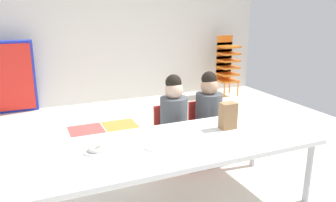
{
  "coord_description": "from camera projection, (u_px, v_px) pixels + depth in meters",
  "views": [
    {
      "loc": [
        -1.08,
        -2.74,
        1.52
      ],
      "look_at": [
        -0.07,
        -0.4,
        0.8
      ],
      "focal_mm": 35.65,
      "sensor_mm": 36.0,
      "label": 1
    }
  ],
  "objects": [
    {
      "name": "craft_table",
      "position": [
        176.0,
        147.0,
        2.48
      ],
      "size": [
        2.15,
        0.81,
        0.55
      ],
      "color": "white",
      "rests_on": "ground_plane"
    },
    {
      "name": "paper_plate_center_table",
      "position": [
        156.0,
        147.0,
        2.39
      ],
      "size": [
        0.18,
        0.18,
        0.01
      ],
      "primitive_type": "cylinder",
      "color": "white",
      "rests_on": "craft_table"
    },
    {
      "name": "paper_plate_near_edge",
      "position": [
        96.0,
        151.0,
        2.31
      ],
      "size": [
        0.18,
        0.18,
        0.01
      ],
      "primitive_type": "cylinder",
      "color": "white",
      "rests_on": "craft_table"
    },
    {
      "name": "folded_activity_table",
      "position": [
        2.0,
        79.0,
        4.7
      ],
      "size": [
        0.9,
        0.29,
        1.09
      ],
      "color": "#1E33BF",
      "rests_on": "ground_plane"
    },
    {
      "name": "kid_chair_orange_stack",
      "position": [
        227.0,
        62.0,
        5.85
      ],
      "size": [
        0.32,
        0.3,
        1.04
      ],
      "color": "orange",
      "rests_on": "ground_plane"
    },
    {
      "name": "donut_powdered_on_plate",
      "position": [
        96.0,
        149.0,
        2.31
      ],
      "size": [
        0.12,
        0.12,
        0.03
      ],
      "primitive_type": "torus",
      "color": "white",
      "rests_on": "craft_table"
    },
    {
      "name": "paper_bag_brown",
      "position": [
        228.0,
        116.0,
        2.73
      ],
      "size": [
        0.13,
        0.09,
        0.22
      ],
      "primitive_type": "cube",
      "color": "#9E754C",
      "rests_on": "craft_table"
    },
    {
      "name": "seated_child_near_camera",
      "position": [
        173.0,
        113.0,
        3.13
      ],
      "size": [
        0.32,
        0.31,
        0.92
      ],
      "color": "red",
      "rests_on": "ground_plane"
    },
    {
      "name": "back_wall",
      "position": [
        95.0,
        19.0,
        5.2
      ],
      "size": [
        5.82,
        0.1,
        2.67
      ],
      "primitive_type": "cube",
      "color": "beige",
      "rests_on": "ground_plane"
    },
    {
      "name": "ground_plane",
      "position": [
        158.0,
        169.0,
        3.25
      ],
      "size": [
        5.82,
        5.26,
        0.02
      ],
      "color": "silver"
    },
    {
      "name": "seated_child_middle_seat",
      "position": [
        208.0,
        108.0,
        3.28
      ],
      "size": [
        0.32,
        0.32,
        0.92
      ],
      "color": "red",
      "rests_on": "ground_plane"
    }
  ]
}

